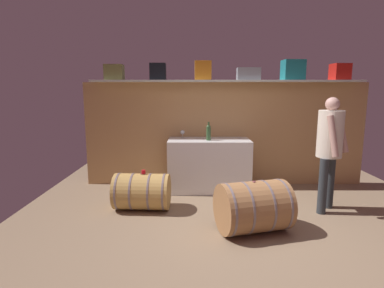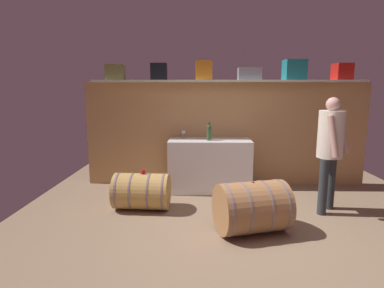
{
  "view_description": "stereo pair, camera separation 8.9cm",
  "coord_description": "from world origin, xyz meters",
  "px_view_note": "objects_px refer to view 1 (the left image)",
  "views": [
    {
      "loc": [
        -0.62,
        -3.53,
        1.78
      ],
      "look_at": [
        -0.61,
        0.73,
        1.04
      ],
      "focal_mm": 29.04,
      "sensor_mm": 36.0,
      "label": 1
    },
    {
      "loc": [
        -0.53,
        -3.53,
        1.78
      ],
      "look_at": [
        -0.61,
        0.73,
        1.04
      ],
      "focal_mm": 29.04,
      "sensor_mm": 36.0,
      "label": 2
    }
  ],
  "objects_px": {
    "toolcase_black": "(157,72)",
    "toolcase_orange": "(202,71)",
    "wine_barrel_far": "(252,207)",
    "toolcase_red": "(339,72)",
    "winemaker_pouring": "(329,142)",
    "wine_barrel_near": "(141,192)",
    "wine_bottle_green": "(208,132)",
    "work_cabinet": "(208,165)",
    "toolcase_olive": "(113,72)",
    "toolcase_teal": "(292,70)",
    "tasting_cup": "(143,172)",
    "toolcase_grey": "(248,74)",
    "wine_glass": "(182,132)"
  },
  "relations": [
    {
      "from": "work_cabinet",
      "to": "tasting_cup",
      "type": "xyz_separation_m",
      "value": [
        -1.03,
        -0.94,
        0.12
      ]
    },
    {
      "from": "toolcase_teal",
      "to": "wine_bottle_green",
      "type": "distance_m",
      "value": 1.89
    },
    {
      "from": "toolcase_black",
      "to": "toolcase_olive",
      "type": "bearing_deg",
      "value": 177.87
    },
    {
      "from": "toolcase_orange",
      "to": "wine_barrel_near",
      "type": "height_order",
      "value": "toolcase_orange"
    },
    {
      "from": "wine_bottle_green",
      "to": "tasting_cup",
      "type": "height_order",
      "value": "wine_bottle_green"
    },
    {
      "from": "toolcase_black",
      "to": "toolcase_red",
      "type": "relative_size",
      "value": 1.01
    },
    {
      "from": "wine_glass",
      "to": "tasting_cup",
      "type": "height_order",
      "value": "wine_glass"
    },
    {
      "from": "winemaker_pouring",
      "to": "toolcase_orange",
      "type": "bearing_deg",
      "value": -82.51
    },
    {
      "from": "toolcase_black",
      "to": "wine_bottle_green",
      "type": "xyz_separation_m",
      "value": [
        0.9,
        -0.33,
        -1.04
      ]
    },
    {
      "from": "wine_barrel_near",
      "to": "wine_bottle_green",
      "type": "bearing_deg",
      "value": 42.54
    },
    {
      "from": "tasting_cup",
      "to": "wine_glass",
      "type": "bearing_deg",
      "value": 64.39
    },
    {
      "from": "toolcase_orange",
      "to": "wine_bottle_green",
      "type": "height_order",
      "value": "toolcase_orange"
    },
    {
      "from": "toolcase_olive",
      "to": "tasting_cup",
      "type": "xyz_separation_m",
      "value": [
        0.67,
        -1.19,
        -1.52
      ]
    },
    {
      "from": "wine_barrel_far",
      "to": "tasting_cup",
      "type": "xyz_separation_m",
      "value": [
        -1.5,
        0.76,
        0.25
      ]
    },
    {
      "from": "toolcase_grey",
      "to": "toolcase_red",
      "type": "bearing_deg",
      "value": 1.86
    },
    {
      "from": "toolcase_orange",
      "to": "tasting_cup",
      "type": "distance_m",
      "value": 2.16
    },
    {
      "from": "toolcase_olive",
      "to": "wine_barrel_far",
      "type": "relative_size",
      "value": 0.33
    },
    {
      "from": "toolcase_teal",
      "to": "wine_barrel_near",
      "type": "distance_m",
      "value": 3.38
    },
    {
      "from": "toolcase_olive",
      "to": "wine_barrel_near",
      "type": "height_order",
      "value": "toolcase_olive"
    },
    {
      "from": "wine_barrel_near",
      "to": "winemaker_pouring",
      "type": "distance_m",
      "value": 2.86
    },
    {
      "from": "work_cabinet",
      "to": "toolcase_orange",
      "type": "bearing_deg",
      "value": 113.54
    },
    {
      "from": "toolcase_red",
      "to": "wine_bottle_green",
      "type": "xyz_separation_m",
      "value": [
        -2.36,
        -0.33,
        -1.04
      ]
    },
    {
      "from": "toolcase_grey",
      "to": "wine_barrel_near",
      "type": "relative_size",
      "value": 0.48
    },
    {
      "from": "toolcase_black",
      "to": "wine_barrel_far",
      "type": "relative_size",
      "value": 0.29
    },
    {
      "from": "toolcase_teal",
      "to": "work_cabinet",
      "type": "distance_m",
      "value": 2.27
    },
    {
      "from": "toolcase_orange",
      "to": "winemaker_pouring",
      "type": "xyz_separation_m",
      "value": [
        1.81,
        -1.24,
        -1.1
      ]
    },
    {
      "from": "work_cabinet",
      "to": "winemaker_pouring",
      "type": "distance_m",
      "value": 2.05
    },
    {
      "from": "wine_glass",
      "to": "winemaker_pouring",
      "type": "bearing_deg",
      "value": -28.93
    },
    {
      "from": "work_cabinet",
      "to": "wine_barrel_far",
      "type": "distance_m",
      "value": 1.77
    },
    {
      "from": "toolcase_red",
      "to": "wine_barrel_near",
      "type": "xyz_separation_m",
      "value": [
        -3.4,
        -1.19,
        -1.83
      ]
    },
    {
      "from": "toolcase_orange",
      "to": "winemaker_pouring",
      "type": "distance_m",
      "value": 2.45
    },
    {
      "from": "toolcase_orange",
      "to": "toolcase_grey",
      "type": "relative_size",
      "value": 0.83
    },
    {
      "from": "wine_bottle_green",
      "to": "tasting_cup",
      "type": "relative_size",
      "value": 5.48
    },
    {
      "from": "toolcase_orange",
      "to": "work_cabinet",
      "type": "bearing_deg",
      "value": -67.54
    },
    {
      "from": "toolcase_black",
      "to": "work_cabinet",
      "type": "height_order",
      "value": "toolcase_black"
    },
    {
      "from": "toolcase_teal",
      "to": "winemaker_pouring",
      "type": "relative_size",
      "value": 0.22
    },
    {
      "from": "wine_barrel_far",
      "to": "winemaker_pouring",
      "type": "relative_size",
      "value": 0.59
    },
    {
      "from": "tasting_cup",
      "to": "work_cabinet",
      "type": "bearing_deg",
      "value": 42.51
    },
    {
      "from": "toolcase_grey",
      "to": "tasting_cup",
      "type": "relative_size",
      "value": 6.95
    },
    {
      "from": "toolcase_teal",
      "to": "wine_barrel_near",
      "type": "xyz_separation_m",
      "value": [
        -2.56,
        -1.19,
        -1.87
      ]
    },
    {
      "from": "wine_barrel_far",
      "to": "toolcase_red",
      "type": "bearing_deg",
      "value": 30.98
    },
    {
      "from": "toolcase_olive",
      "to": "toolcase_teal",
      "type": "relative_size",
      "value": 0.89
    },
    {
      "from": "toolcase_black",
      "to": "toolcase_teal",
      "type": "height_order",
      "value": "toolcase_teal"
    },
    {
      "from": "toolcase_red",
      "to": "work_cabinet",
      "type": "relative_size",
      "value": 0.2
    },
    {
      "from": "wine_barrel_near",
      "to": "tasting_cup",
      "type": "relative_size",
      "value": 14.51
    },
    {
      "from": "toolcase_orange",
      "to": "work_cabinet",
      "type": "distance_m",
      "value": 1.69
    },
    {
      "from": "toolcase_teal",
      "to": "wine_barrel_far",
      "type": "bearing_deg",
      "value": -120.68
    },
    {
      "from": "toolcase_black",
      "to": "toolcase_orange",
      "type": "bearing_deg",
      "value": -2.13
    },
    {
      "from": "toolcase_teal",
      "to": "work_cabinet",
      "type": "relative_size",
      "value": 0.25
    },
    {
      "from": "work_cabinet",
      "to": "wine_barrel_far",
      "type": "bearing_deg",
      "value": -74.41
    }
  ]
}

